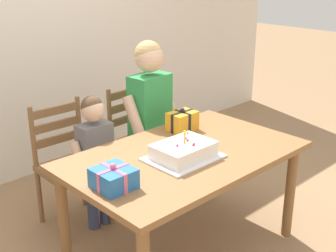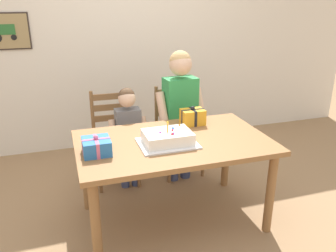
% 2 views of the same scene
% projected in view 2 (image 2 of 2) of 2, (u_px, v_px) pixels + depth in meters
% --- Properties ---
extents(ground_plane, '(20.00, 20.00, 0.00)m').
position_uv_depth(ground_plane, '(173.00, 218.00, 3.00)').
color(ground_plane, '#997551').
extents(back_wall, '(6.40, 0.11, 2.60)m').
position_uv_depth(back_wall, '(125.00, 40.00, 4.18)').
color(back_wall, silver).
rests_on(back_wall, ground).
extents(dining_table, '(1.52, 0.93, 0.73)m').
position_uv_depth(dining_table, '(173.00, 151.00, 2.78)').
color(dining_table, olive).
rests_on(dining_table, ground).
extents(birthday_cake, '(0.44, 0.34, 0.19)m').
position_uv_depth(birthday_cake, '(168.00, 138.00, 2.66)').
color(birthday_cake, silver).
rests_on(birthday_cake, dining_table).
extents(gift_box_red_large, '(0.21, 0.15, 0.17)m').
position_uv_depth(gift_box_red_large, '(193.00, 117.00, 3.06)').
color(gift_box_red_large, gold).
rests_on(gift_box_red_large, dining_table).
extents(gift_box_beside_cake, '(0.20, 0.21, 0.15)m').
position_uv_depth(gift_box_beside_cake, '(97.00, 146.00, 2.50)').
color(gift_box_beside_cake, '#286BB7').
rests_on(gift_box_beside_cake, dining_table).
extents(chair_left, '(0.43, 0.43, 0.92)m').
position_uv_depth(chair_left, '(115.00, 137.00, 3.49)').
color(chair_left, brown).
rests_on(chair_left, ground).
extents(chair_right, '(0.44, 0.44, 0.92)m').
position_uv_depth(chair_right, '(178.00, 130.00, 3.68)').
color(chair_right, brown).
rests_on(chair_right, ground).
extents(child_older, '(0.49, 0.29, 1.33)m').
position_uv_depth(child_older, '(180.00, 104.00, 3.38)').
color(child_older, '#38426B').
rests_on(child_older, ground).
extents(child_younger, '(0.36, 0.21, 1.01)m').
position_uv_depth(child_younger, '(128.00, 129.00, 3.30)').
color(child_younger, '#38426B').
rests_on(child_younger, ground).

